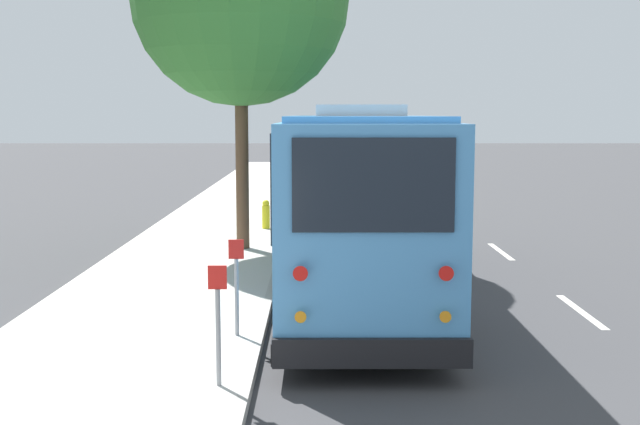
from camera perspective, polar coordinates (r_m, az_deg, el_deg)
The scene contains 14 objects.
ground_plane at distance 14.48m, azimuth 3.23°, elevation -6.33°, with size 160.00×160.00×0.00m, color #3D3D3F.
sidewalk_slab at distance 14.71m, azimuth -11.37°, elevation -5.94°, with size 80.00×3.83×0.15m, color beige.
curb_strip at distance 14.46m, azimuth -3.59°, elevation -6.04°, with size 80.00×0.14×0.15m, color #AAA69D.
shuttle_bus at distance 14.98m, azimuth 2.32°, elevation 1.39°, with size 11.21×2.66×3.48m.
parked_sedan_tan at distance 27.88m, azimuth 0.37°, elevation 1.32°, with size 4.32×1.97×1.26m.
parked_sedan_white at distance 34.32m, azimuth 0.47°, elevation 2.44°, with size 4.27×1.81×1.33m.
parked_sedan_blue at distance 40.05m, azimuth 0.07°, elevation 3.05°, with size 4.67×2.10×1.28m.
parked_sedan_black at distance 47.33m, azimuth 0.09°, elevation 3.69°, with size 4.66×1.73×1.33m.
parked_sedan_navy at distance 53.10m, azimuth -0.05°, elevation 4.01°, with size 4.59×1.83×1.26m.
sign_post_near at distance 9.54m, azimuth -7.26°, elevation -7.87°, with size 0.06×0.22×1.44m.
sign_post_far at distance 11.63m, azimuth -5.95°, elevation -5.23°, with size 0.06×0.22×1.40m.
fire_hydrant at distance 22.50m, azimuth -3.87°, elevation -0.13°, with size 0.22×0.22×0.81m.
lane_stripe_mid at distance 14.44m, azimuth 18.06°, elevation -6.69°, with size 2.40×0.14×0.01m, color silver.
lane_stripe_ahead at distance 20.10m, azimuth 12.73°, elevation -2.72°, with size 2.40×0.14×0.01m, color silver.
Camera 1 is at (-14.06, 0.86, 3.33)m, focal length 45.00 mm.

